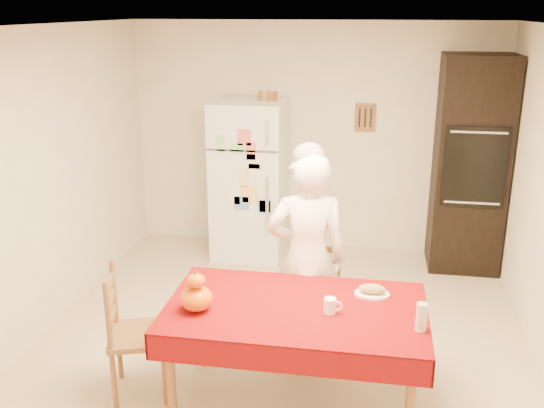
% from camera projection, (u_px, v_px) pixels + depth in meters
% --- Properties ---
extents(floor, '(4.50, 4.50, 0.00)m').
position_uv_depth(floor, '(282.00, 345.00, 4.93)').
color(floor, '#BFAC8A').
rests_on(floor, ground).
extents(room_shell, '(4.02, 4.52, 2.51)m').
position_uv_depth(room_shell, '(283.00, 151.00, 4.43)').
color(room_shell, '#EDE3C7').
rests_on(room_shell, ground).
extents(refrigerator, '(0.75, 0.74, 1.70)m').
position_uv_depth(refrigerator, '(249.00, 180.00, 6.54)').
color(refrigerator, white).
rests_on(refrigerator, floor).
extents(oven_cabinet, '(0.70, 0.62, 2.20)m').
position_uv_depth(oven_cabinet, '(470.00, 165.00, 6.14)').
color(oven_cabinet, black).
rests_on(oven_cabinet, floor).
extents(dining_table, '(1.70, 1.00, 0.76)m').
position_uv_depth(dining_table, '(296.00, 316.00, 3.98)').
color(dining_table, brown).
rests_on(dining_table, floor).
extents(chair_far, '(0.45, 0.43, 0.95)m').
position_uv_depth(chair_far, '(313.00, 293.00, 4.72)').
color(chair_far, brown).
rests_on(chair_far, floor).
extents(chair_left, '(0.51, 0.52, 0.95)m').
position_uv_depth(chair_left, '(129.00, 328.00, 4.19)').
color(chair_left, brown).
rests_on(chair_left, floor).
extents(seated_woman, '(0.66, 0.49, 1.66)m').
position_uv_depth(seated_woman, '(307.00, 259.00, 4.52)').
color(seated_woman, white).
rests_on(seated_woman, floor).
extents(coffee_mug, '(0.08, 0.08, 0.10)m').
position_uv_depth(coffee_mug, '(330.00, 306.00, 3.86)').
color(coffee_mug, white).
rests_on(coffee_mug, dining_table).
extents(pumpkin_lower, '(0.21, 0.21, 0.16)m').
position_uv_depth(pumpkin_lower, '(197.00, 299.00, 3.89)').
color(pumpkin_lower, '#C34D04').
rests_on(pumpkin_lower, dining_table).
extents(pumpkin_upper, '(0.12, 0.12, 0.09)m').
position_uv_depth(pumpkin_upper, '(196.00, 281.00, 3.85)').
color(pumpkin_upper, '#EA4805').
rests_on(pumpkin_upper, pumpkin_lower).
extents(wine_glass, '(0.07, 0.07, 0.18)m').
position_uv_depth(wine_glass, '(421.00, 317.00, 3.65)').
color(wine_glass, silver).
rests_on(wine_glass, dining_table).
extents(bread_plate, '(0.24, 0.24, 0.02)m').
position_uv_depth(bread_plate, '(372.00, 294.00, 4.11)').
color(bread_plate, white).
rests_on(bread_plate, dining_table).
extents(bread_loaf, '(0.18, 0.10, 0.06)m').
position_uv_depth(bread_loaf, '(372.00, 289.00, 4.09)').
color(bread_loaf, tan).
rests_on(bread_loaf, bread_plate).
extents(spice_jar_left, '(0.05, 0.05, 0.10)m').
position_uv_depth(spice_jar_left, '(260.00, 96.00, 6.29)').
color(spice_jar_left, brown).
rests_on(spice_jar_left, refrigerator).
extents(spice_jar_mid, '(0.05, 0.05, 0.10)m').
position_uv_depth(spice_jar_mid, '(269.00, 96.00, 6.27)').
color(spice_jar_mid, '#96551B').
rests_on(spice_jar_mid, refrigerator).
extents(spice_jar_right, '(0.05, 0.05, 0.10)m').
position_uv_depth(spice_jar_right, '(275.00, 96.00, 6.26)').
color(spice_jar_right, brown).
rests_on(spice_jar_right, refrigerator).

